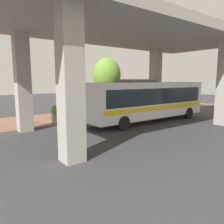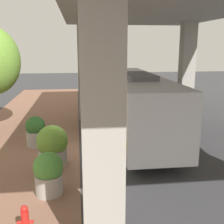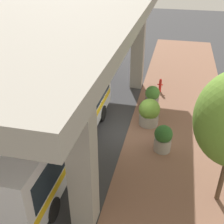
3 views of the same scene
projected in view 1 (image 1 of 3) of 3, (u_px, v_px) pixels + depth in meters
ground_plane at (100, 120)px, 19.18m from camera, size 80.00×80.00×0.00m
sidewalk_strip at (83, 115)px, 21.55m from camera, size 6.00×40.00×0.02m
overpass at (131, 40)px, 15.12m from camera, size 9.40×20.93×7.05m
bus at (148, 99)px, 18.11m from camera, size 2.81×11.35×3.50m
fire_hydrant at (26, 119)px, 16.71m from camera, size 0.40×0.19×1.05m
planter_front at (82, 110)px, 19.26m from camera, size 1.28×1.28×1.71m
planter_middle at (57, 114)px, 17.80m from camera, size 0.98×0.98×1.48m
planter_back at (99, 107)px, 21.50m from camera, size 0.96×0.96×1.52m
street_tree_near at (107, 75)px, 24.79m from camera, size 3.14×3.14×5.94m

